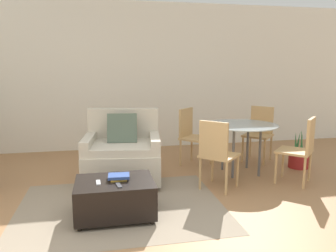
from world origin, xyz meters
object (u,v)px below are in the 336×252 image
ottoman (115,197)px  book_stack (119,177)px  tv_remote_secondary (98,182)px  dining_chair_far_left (191,133)px  armchair (123,155)px  dining_chair_near_left (217,151)px  dining_chair_near_right (302,146)px  dining_chair_far_right (260,130)px  potted_plant_small (299,158)px  dining_table (241,130)px  tv_remote_primary (119,185)px

ottoman → book_stack: bearing=31.5°
tv_remote_secondary → dining_chair_far_left: 2.25m
ottoman → book_stack: book_stack is taller
armchair → dining_chair_near_left: size_ratio=1.22×
dining_chair_near_left → dining_chair_near_right: 1.18m
dining_chair_far_right → dining_chair_far_left: bearing=180.0°
potted_plant_small → dining_chair_near_right: bearing=-122.2°
dining_table → dining_chair_far_right: (0.59, 0.59, -0.12)m
dining_chair_near_left → dining_chair_far_right: same height
book_stack → dining_chair_far_right: dining_chair_far_right is taller
ottoman → dining_chair_far_left: (1.29, 1.68, 0.30)m
dining_table → dining_chair_near_left: size_ratio=1.15×
armchair → tv_remote_primary: size_ratio=7.44×
dining_table → dining_chair_far_right: bearing=45.0°
book_stack → dining_chair_far_left: bearing=53.1°
tv_remote_secondary → dining_chair_near_right: (2.63, 0.53, 0.12)m
tv_remote_secondary → dining_chair_far_right: bearing=33.1°
dining_chair_near_left → dining_chair_near_right: bearing=0.0°
tv_remote_primary → dining_chair_near_right: bearing=15.0°
ottoman → dining_chair_far_right: (2.47, 1.68, 0.30)m
ottoman → dining_chair_near_left: (1.29, 0.50, 0.30)m
armchair → dining_chair_far_right: bearing=14.6°
tv_remote_primary → dining_chair_near_right: dining_chair_near_right is taller
armchair → dining_table: armchair is taller
ottoman → dining_table: dining_table is taller
book_stack → potted_plant_small: bearing=21.6°
dining_table → dining_chair_near_left: (-0.59, -0.59, -0.12)m
dining_chair_far_left → dining_table: bearing=-45.0°
book_stack → dining_table: bearing=30.1°
ottoman → tv_remote_primary: (0.04, -0.15, 0.18)m
dining_chair_near_right → ottoman: bearing=-168.6°
dining_chair_near_right → dining_chair_far_right: same height
book_stack → tv_remote_secondary: bearing=-163.4°
ottoman → book_stack: 0.21m
dining_chair_far_right → tv_remote_primary: bearing=-143.0°
armchair → dining_chair_far_right: size_ratio=1.22×
armchair → ottoman: size_ratio=1.37×
armchair → tv_remote_secondary: armchair is taller
ottoman → dining_chair_far_right: 3.01m
ottoman → tv_remote_primary: tv_remote_primary is taller
dining_chair_near_left → dining_chair_far_left: same height
dining_chair_far_left → armchair: bearing=-152.0°
ottoman → potted_plant_small: bearing=21.8°
book_stack → dining_chair_far_left: size_ratio=0.26×
armchair → tv_remote_secondary: (-0.32, -1.11, 0.02)m
potted_plant_small → armchair: bearing=-178.5°
dining_table → dining_chair_far_left: size_ratio=1.15×
book_stack → ottoman: bearing=-148.5°
ottoman → book_stack: (0.05, 0.03, 0.20)m
book_stack → potted_plant_small: size_ratio=0.37×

